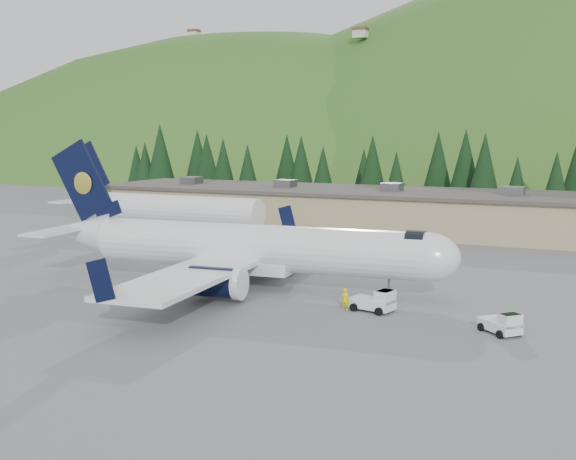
# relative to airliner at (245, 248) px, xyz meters

# --- Properties ---
(ground) EXTENTS (600.00, 600.00, 0.00)m
(ground) POSITION_rel_airliner_xyz_m (1.05, 0.09, -3.19)
(ground) COLOR #5B5B5F
(airliner) EXTENTS (36.05, 33.85, 11.96)m
(airliner) POSITION_rel_airliner_xyz_m (0.00, 0.00, 0.00)
(airliner) COLOR white
(airliner) RESTS_ON ground
(second_airliner) EXTENTS (27.50, 11.00, 10.05)m
(second_airliner) POSITION_rel_airliner_xyz_m (-23.87, 22.09, 0.14)
(second_airliner) COLOR white
(second_airliner) RESTS_ON ground
(baggage_tug_a) EXTENTS (3.32, 2.38, 1.63)m
(baggage_tug_a) POSITION_rel_airliner_xyz_m (12.23, -3.48, -2.46)
(baggage_tug_a) COLOR white
(baggage_tug_a) RESTS_ON ground
(baggage_tug_b) EXTENTS (2.96, 2.89, 1.47)m
(baggage_tug_b) POSITION_rel_airliner_xyz_m (21.21, -5.71, -2.53)
(baggage_tug_b) COLOR white
(baggage_tug_b) RESTS_ON ground
(terminal_building) EXTENTS (71.00, 17.00, 6.10)m
(terminal_building) POSITION_rel_airliner_xyz_m (-3.96, 38.09, -0.56)
(terminal_building) COLOR tan
(terminal_building) RESTS_ON ground
(ramp_worker) EXTENTS (0.60, 0.40, 1.63)m
(ramp_worker) POSITION_rel_airliner_xyz_m (10.14, -4.04, -2.37)
(ramp_worker) COLOR #DDE203
(ramp_worker) RESTS_ON ground
(tree_line) EXTENTS (110.50, 18.43, 13.66)m
(tree_line) POSITION_rel_airliner_xyz_m (-3.78, 62.18, 3.86)
(tree_line) COLOR black
(tree_line) RESTS_ON ground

